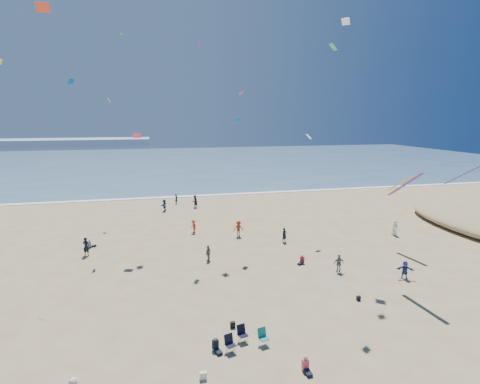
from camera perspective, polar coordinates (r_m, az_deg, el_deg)
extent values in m
plane|color=tan|center=(21.26, -0.37, -26.30)|extent=(220.00, 220.00, 0.00)
cube|color=#476B84|center=(112.24, -11.23, 4.48)|extent=(220.00, 100.00, 0.06)
cube|color=white|center=(62.88, -9.51, -0.71)|extent=(220.00, 1.20, 0.08)
cube|color=#7A8EA8|center=(195.07, -30.14, 6.46)|extent=(110.00, 20.00, 3.20)
imported|color=black|center=(38.85, -22.41, -7.68)|extent=(0.77, 0.64, 1.80)
imported|color=white|center=(45.38, 22.48, -5.05)|extent=(0.83, 0.99, 1.73)
imported|color=#9B2D16|center=(41.61, -0.22, -5.59)|extent=(1.13, 0.66, 1.75)
imported|color=black|center=(57.88, -9.67, -1.04)|extent=(0.57, 0.65, 1.50)
imported|color=black|center=(39.92, 6.78, -6.55)|extent=(0.67, 0.56, 1.57)
imported|color=navy|center=(34.00, 23.83, -10.79)|extent=(1.42, 1.02, 1.48)
imported|color=black|center=(54.95, -6.92, -1.43)|extent=(1.14, 1.08, 1.85)
imported|color=slate|center=(34.85, -4.84, -9.26)|extent=(0.83, 0.93, 1.51)
imported|color=slate|center=(33.45, 14.84, -10.46)|extent=(0.95, 0.47, 1.57)
imported|color=#C03C1B|center=(43.21, -7.09, -5.21)|extent=(0.88, 1.10, 1.50)
imported|color=#304385|center=(53.60, -11.46, -1.98)|extent=(1.12, 1.65, 1.71)
cube|color=white|center=(21.07, -5.62, -26.08)|extent=(0.35, 0.20, 0.40)
cube|color=black|center=(24.91, -1.11, -19.58)|extent=(0.30, 0.22, 0.38)
cube|color=black|center=(29.31, 17.61, -15.16)|extent=(0.28, 0.18, 0.34)
cube|color=yellow|center=(49.31, -32.78, 16.35)|extent=(0.48, 0.58, 0.52)
cube|color=white|center=(41.54, 10.44, 8.30)|extent=(0.80, 0.80, 0.52)
cube|color=#0D98D5|center=(45.07, -0.35, 10.94)|extent=(0.70, 0.49, 0.40)
cube|color=#2BAD5D|center=(29.84, 14.02, 20.67)|extent=(0.50, 0.52, 0.45)
cube|color=green|center=(57.12, -17.64, 22.02)|extent=(0.54, 0.57, 0.26)
cube|color=purple|center=(39.04, 0.13, 14.83)|extent=(0.74, 0.86, 0.35)
cube|color=#652BA2|center=(39.51, -6.22, 21.50)|extent=(0.65, 0.90, 0.40)
cube|color=gold|center=(40.12, -19.32, 13.04)|extent=(0.19, 0.85, 0.44)
cube|color=white|center=(38.29, 15.82, 23.72)|extent=(0.84, 0.81, 0.52)
cube|color=blue|center=(33.58, -24.37, 15.12)|extent=(0.58, 0.48, 0.43)
cube|color=#E12D61|center=(37.63, -15.42, 8.30)|extent=(0.82, 0.57, 0.47)
cube|color=#E74525|center=(28.29, -27.86, 23.63)|extent=(0.83, 0.30, 0.55)
cube|color=#51228B|center=(31.05, 23.83, 1.02)|extent=(0.35, 3.14, 2.21)
cube|color=#FFAE1A|center=(40.23, 23.17, 1.21)|extent=(0.35, 2.64, 1.87)
cube|color=#6228A3|center=(24.04, 32.69, 3.26)|extent=(0.35, 3.30, 2.33)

